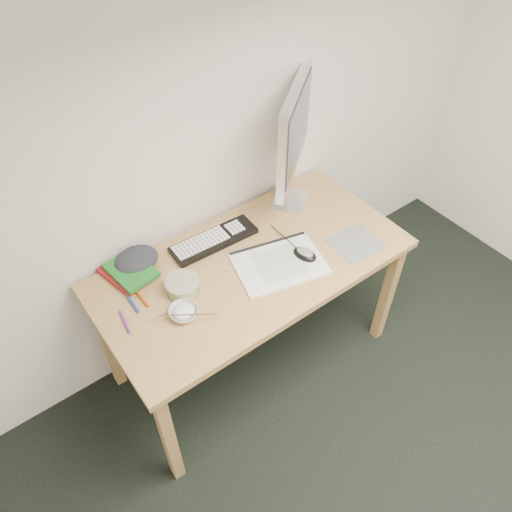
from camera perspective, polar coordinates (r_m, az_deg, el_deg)
The scene contains 18 objects.
desk at distance 2.27m, azimuth -0.43°, elevation -2.16°, with size 1.40×0.70×0.75m.
mousepad at distance 2.34m, azimuth 11.33°, elevation 1.45°, with size 0.21×0.19×0.00m, color gray.
sketchpad at distance 2.20m, azimuth 2.69°, elevation -0.91°, with size 0.38×0.27×0.01m, color white.
keyboard at distance 2.30m, azimuth -4.84°, elevation 1.82°, with size 0.41×0.13×0.02m, color black.
monitor at distance 2.30m, azimuth 4.38°, elevation 13.85°, with size 0.44×0.37×0.63m.
mouse at distance 2.22m, azimuth 5.62°, elevation 0.42°, with size 0.07×0.12×0.04m, color black.
rice_bowl at distance 2.02m, azimuth -8.25°, elevation -6.41°, with size 0.12×0.12×0.04m, color white.
chopsticks at distance 1.99m, azimuth -7.87°, elevation -6.67°, with size 0.02×0.02×0.24m, color silver.
fruit_tub at distance 2.09m, azimuth -8.40°, elevation -3.49°, with size 0.14×0.14×0.07m, color #E5DB51.
book_red at distance 2.22m, azimuth -14.47°, elevation -1.84°, with size 0.17×0.22×0.02m, color maroon.
book_green at distance 2.20m, azimuth -14.09°, elevation -1.60°, with size 0.16×0.21×0.02m, color #1B6E23.
cloth_lump at distance 2.23m, azimuth -13.52°, elevation -0.45°, with size 0.16×0.14×0.07m, color #24272B.
pencil_pink at distance 2.19m, azimuth -1.68°, elevation -1.25°, with size 0.01×0.01×0.17m, color pink.
pencil_tan at distance 2.25m, azimuth -0.78°, elevation 0.54°, with size 0.01×0.01×0.19m, color tan.
pencil_black at distance 2.28m, azimuth 1.85°, elevation 1.17°, with size 0.01×0.01×0.19m, color black.
marker_blue at distance 2.12m, azimuth -14.09°, elevation -5.06°, with size 0.01×0.01×0.13m, color #1C3B98.
marker_orange at distance 2.13m, azimuth -13.14°, elevation -4.38°, with size 0.01×0.01×0.14m, color #C55417.
marker_purple at distance 2.06m, azimuth -14.77°, elevation -7.28°, with size 0.01×0.01×0.12m, color #6E2589.
Camera 1 is at (-0.88, 0.20, 2.35)m, focal length 35.00 mm.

